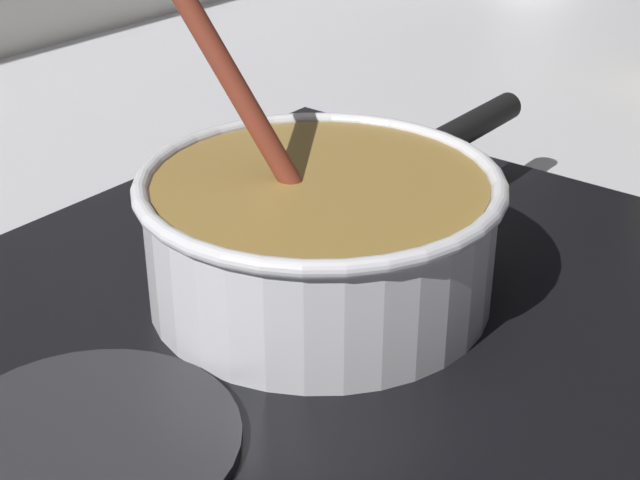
# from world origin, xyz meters

# --- Properties ---
(ground) EXTENTS (2.40, 1.60, 0.04)m
(ground) POSITION_xyz_m (0.00, 0.00, -0.02)
(ground) COLOR #B7B7BC
(hob_plate) EXTENTS (0.56, 0.48, 0.01)m
(hob_plate) POSITION_xyz_m (0.03, 0.12, 0.01)
(hob_plate) COLOR black
(hob_plate) RESTS_ON ground
(burner_ring) EXTENTS (0.17, 0.17, 0.01)m
(burner_ring) POSITION_xyz_m (0.03, 0.12, 0.02)
(burner_ring) COLOR #592D0C
(burner_ring) RESTS_ON hob_plate
(spare_burner) EXTENTS (0.16, 0.16, 0.01)m
(spare_burner) POSITION_xyz_m (-0.17, 0.12, 0.01)
(spare_burner) COLOR #262628
(spare_burner) RESTS_ON hob_plate
(cooking_pan) EXTENTS (0.37, 0.25, 0.27)m
(cooking_pan) POSITION_xyz_m (0.03, 0.12, 0.06)
(cooking_pan) COLOR silver
(cooking_pan) RESTS_ON hob_plate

